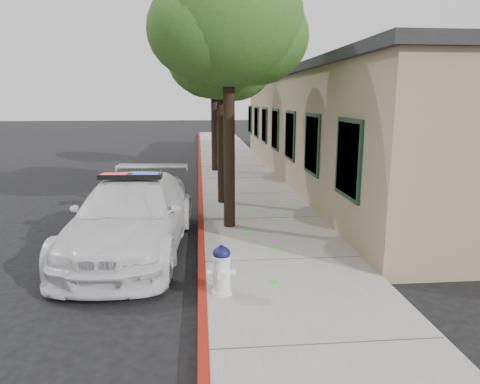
% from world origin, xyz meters
% --- Properties ---
extents(ground, '(120.00, 120.00, 0.00)m').
position_xyz_m(ground, '(0.00, 0.00, 0.00)').
color(ground, black).
rests_on(ground, ground).
extents(sidewalk, '(3.20, 60.00, 0.15)m').
position_xyz_m(sidewalk, '(1.60, 3.00, 0.07)').
color(sidewalk, gray).
rests_on(sidewalk, ground).
extents(red_curb, '(0.14, 60.00, 0.16)m').
position_xyz_m(red_curb, '(0.06, 3.00, 0.08)').
color(red_curb, '#9C1F11').
rests_on(red_curb, ground).
extents(clapboard_building, '(7.30, 20.89, 4.24)m').
position_xyz_m(clapboard_building, '(6.69, 9.00, 2.13)').
color(clapboard_building, '#90785E').
rests_on(clapboard_building, ground).
extents(police_car, '(2.58, 5.51, 1.68)m').
position_xyz_m(police_car, '(-1.38, 1.18, 0.78)').
color(police_car, silver).
rests_on(police_car, ground).
extents(fire_hydrant, '(0.45, 0.39, 0.80)m').
position_xyz_m(fire_hydrant, '(0.37, -1.42, 0.55)').
color(fire_hydrant, white).
rests_on(fire_hydrant, sidewalk).
extents(street_tree_near, '(3.64, 3.35, 6.13)m').
position_xyz_m(street_tree_near, '(0.76, 2.34, 4.72)').
color(street_tree_near, black).
rests_on(street_tree_near, sidewalk).
extents(street_tree_mid, '(2.96, 2.84, 5.41)m').
position_xyz_m(street_tree_mid, '(0.71, 4.92, 4.23)').
color(street_tree_mid, black).
rests_on(street_tree_mid, sidewalk).
extents(street_tree_far, '(3.07, 2.89, 5.48)m').
position_xyz_m(street_tree_far, '(0.73, 10.87, 4.27)').
color(street_tree_far, black).
rests_on(street_tree_far, sidewalk).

